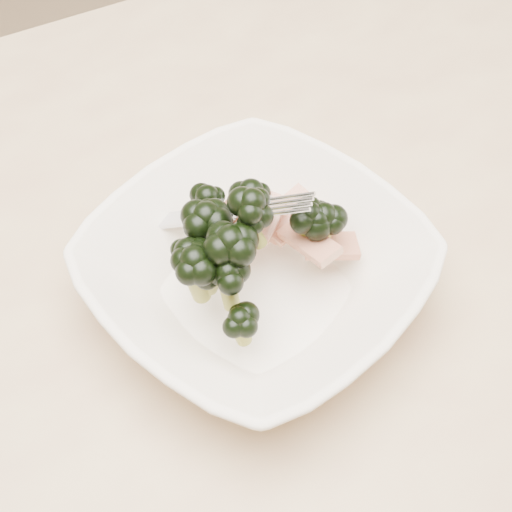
# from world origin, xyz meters

# --- Properties ---
(dining_table) EXTENTS (1.20, 0.80, 0.75)m
(dining_table) POSITION_xyz_m (0.00, 0.00, 0.65)
(dining_table) COLOR tan
(dining_table) RESTS_ON ground
(broccoli_dish) EXTENTS (0.32, 0.32, 0.12)m
(broccoli_dish) POSITION_xyz_m (0.11, -0.04, 0.79)
(broccoli_dish) COLOR silver
(broccoli_dish) RESTS_ON dining_table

